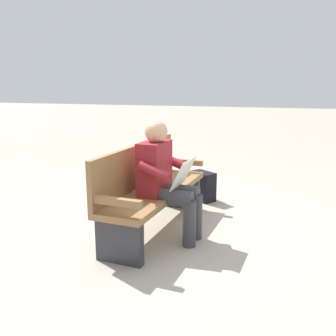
% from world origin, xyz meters
% --- Properties ---
extents(ground_plane, '(40.00, 40.00, 0.00)m').
position_xyz_m(ground_plane, '(0.00, 0.00, 0.00)').
color(ground_plane, '#A89E8E').
extents(bench_near, '(1.84, 0.65, 0.90)m').
position_xyz_m(bench_near, '(-0.01, -0.07, 0.46)').
color(bench_near, olive).
rests_on(bench_near, ground).
extents(person_seated, '(0.60, 0.60, 1.18)m').
position_xyz_m(person_seated, '(0.17, 0.15, 0.63)').
color(person_seated, maroon).
rests_on(person_seated, ground).
extents(backpack, '(0.35, 0.38, 0.38)m').
position_xyz_m(backpack, '(-1.17, 0.26, 0.19)').
color(backpack, black).
rests_on(backpack, ground).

